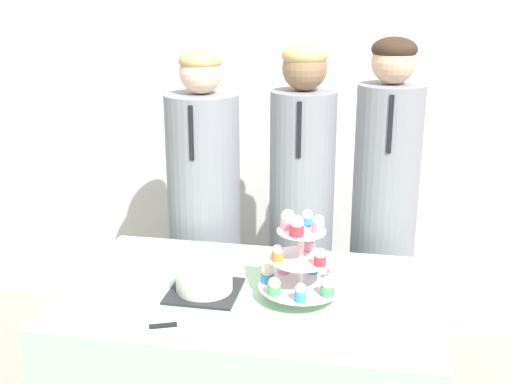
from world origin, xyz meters
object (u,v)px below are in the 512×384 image
Objects in this scene: student_1 at (301,230)px; student_2 at (383,232)px; student_0 at (205,230)px; round_cake at (204,278)px; cupcake_stand at (300,260)px; cake_knife at (180,324)px.

student_1 is 0.98× the size of student_2.
student_0 is at bearing 180.00° from student_1.
student_0 is 0.96× the size of student_2.
round_cake is at bearing -109.90° from student_1.
student_1 is at bearing 96.65° from cupcake_stand.
student_1 is at bearing -0.00° from student_0.
student_2 is (0.60, 0.89, 0.00)m from cake_knife.
student_1 is 0.34m from student_2.
round_cake reaches higher than cake_knife.
cupcake_stand is 0.71m from student_2.
cake_knife is at bearing -79.26° from student_0.
student_1 reaches higher than round_cake.
cake_knife is at bearing -93.76° from round_cake.
cupcake_stand reaches higher than cake_knife.
round_cake is 0.88× the size of cake_knife.
student_2 is at bearing 67.72° from cupcake_stand.
cupcake_stand is 0.20× the size of student_2.
student_2 is (0.58, 0.66, -0.05)m from round_cake.
student_1 reaches higher than cake_knife.
round_cake is 0.88m from student_2.
student_2 is at bearing -0.00° from student_0.
student_2 is at bearing 33.93° from cake_knife.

